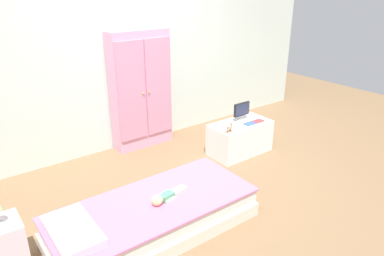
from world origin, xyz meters
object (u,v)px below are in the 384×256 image
doll (163,198)px  nightstand (4,248)px  wardrobe (141,90)px  tv_stand (240,138)px  book_red (258,121)px  tv_monitor (242,110)px  rocking_horse_toy (230,127)px  book_blue (249,124)px  bed (154,216)px

doll → nightstand: (-1.23, 0.29, -0.11)m
doll → wardrobe: size_ratio=0.26×
tv_stand → book_red: 0.31m
tv_monitor → rocking_horse_toy: 0.44m
nightstand → book_red: nightstand is taller
tv_monitor → book_blue: bearing=-96.6°
tv_monitor → rocking_horse_toy: bearing=-152.2°
nightstand → book_red: size_ratio=2.93×
tv_monitor → rocking_horse_toy: tv_monitor is taller
bed → doll: bearing=-25.8°
doll → book_red: book_red is taller
bed → wardrobe: (0.83, 1.64, 0.62)m
tv_stand → book_red: bearing=-24.2°
tv_stand → rocking_horse_toy: (-0.30, -0.13, 0.26)m
bed → rocking_horse_toy: 1.54m
book_red → book_blue: bearing=180.0°
tv_stand → nightstand: bearing=-171.3°
doll → book_blue: bearing=20.6°
rocking_horse_toy → book_blue: 0.37m
nightstand → book_blue: 2.94m
doll → rocking_horse_toy: (1.32, 0.60, 0.14)m
bed → book_blue: (1.76, 0.59, 0.27)m
book_blue → book_red: (0.15, 0.00, 0.00)m
nightstand → book_red: 3.09m
tv_stand → tv_monitor: (0.08, 0.07, 0.34)m
rocking_horse_toy → book_blue: rocking_horse_toy is taller
doll → tv_monitor: size_ratio=1.59×
tv_stand → book_blue: 0.24m
bed → nightstand: nightstand is taller
doll → wardrobe: (0.75, 1.68, 0.44)m
rocking_horse_toy → tv_monitor: bearing=27.8°
bed → wardrobe: 1.94m
nightstand → book_red: (3.06, 0.34, 0.20)m
bed → book_red: 2.02m
doll → wardrobe: wardrobe is taller
nightstand → tv_stand: (2.85, 0.44, -0.01)m
doll → book_blue: (1.68, 0.63, 0.09)m
book_red → rocking_horse_toy: bearing=-176.2°
tv_stand → tv_monitor: bearing=42.6°
rocking_horse_toy → tv_stand: bearing=23.1°
bed → tv_monitor: size_ratio=7.38×
doll → rocking_horse_toy: 1.45m
bed → tv_monitor: 1.97m
rocking_horse_toy → book_red: size_ratio=0.84×
book_red → doll: bearing=-161.0°
nightstand → rocking_horse_toy: rocking_horse_toy is taller
bed → tv_stand: (1.70, 0.69, 0.06)m
nightstand → tv_stand: bearing=8.7°
book_blue → bed: bearing=-161.3°
tv_stand → book_red: size_ratio=5.31×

